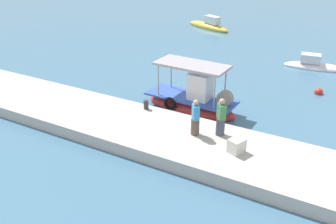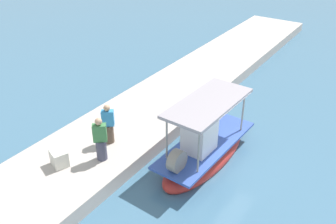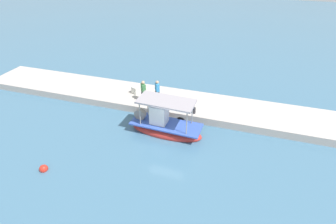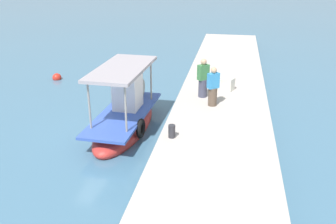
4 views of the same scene
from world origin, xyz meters
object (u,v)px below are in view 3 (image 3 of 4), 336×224
(fisherman_by_crate, at_px, (157,91))
(mooring_bollard, at_px, (194,111))
(main_fishing_boat, at_px, (165,126))
(fisherman_near_bollard, at_px, (144,92))
(marker_buoy, at_px, (44,169))
(cargo_crate, at_px, (136,90))

(fisherman_by_crate, height_order, mooring_bollard, fisherman_by_crate)
(main_fishing_boat, bearing_deg, fisherman_near_bollard, -46.14)
(main_fishing_boat, distance_m, mooring_bollard, 2.64)
(fisherman_near_bollard, height_order, mooring_bollard, fisherman_near_bollard)
(marker_buoy, bearing_deg, mooring_bollard, -132.65)
(mooring_bollard, relative_size, cargo_crate, 0.72)
(fisherman_near_bollard, bearing_deg, fisherman_by_crate, -152.75)
(main_fishing_boat, relative_size, fisherman_near_bollard, 3.00)
(fisherman_by_crate, bearing_deg, marker_buoy, 66.40)
(marker_buoy, bearing_deg, fisherman_near_bollard, -109.16)
(main_fishing_boat, xyz_separation_m, fisherman_by_crate, (1.69, -3.27, 0.81))
(mooring_bollard, bearing_deg, marker_buoy, 47.35)
(main_fishing_boat, bearing_deg, mooring_bollard, -126.37)
(main_fishing_boat, bearing_deg, fisherman_by_crate, -62.66)
(fisherman_near_bollard, relative_size, cargo_crate, 2.71)
(cargo_crate, distance_m, marker_buoy, 9.61)
(fisherman_near_bollard, height_order, cargo_crate, fisherman_near_bollard)
(fisherman_near_bollard, height_order, marker_buoy, fisherman_near_bollard)
(main_fishing_boat, bearing_deg, marker_buoy, 45.27)
(fisherman_by_crate, relative_size, mooring_bollard, 3.60)
(fisherman_near_bollard, xyz_separation_m, cargo_crate, (1.10, -1.01, -0.48))
(fisherman_by_crate, relative_size, marker_buoy, 3.33)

